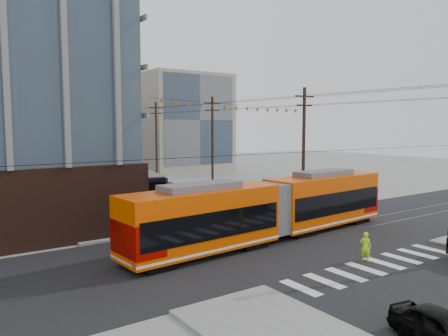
# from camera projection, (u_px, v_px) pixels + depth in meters

# --- Properties ---
(ground) EXTENTS (160.00, 160.00, 0.00)m
(ground) POSITION_uv_depth(u_px,v_px,m) (332.00, 253.00, 26.08)
(ground) COLOR slate
(bg_bldg_ne_near) EXTENTS (14.00, 14.00, 16.00)m
(bg_bldg_ne_near) POSITION_uv_depth(u_px,v_px,m) (178.00, 123.00, 73.64)
(bg_bldg_ne_near) COLOR gray
(bg_bldg_ne_near) RESTS_ON ground
(bg_bldg_ne_far) EXTENTS (16.00, 16.00, 14.00)m
(bg_bldg_ne_far) POSITION_uv_depth(u_px,v_px,m) (140.00, 129.00, 91.22)
(bg_bldg_ne_far) COLOR #8C99A5
(bg_bldg_ne_far) RESTS_ON ground
(utility_pole_far) EXTENTS (0.30, 0.30, 11.00)m
(utility_pole_far) POSITION_uv_depth(u_px,v_px,m) (118.00, 138.00, 76.16)
(utility_pole_far) COLOR black
(utility_pole_far) RESTS_ON ground
(streetcar) EXTENTS (21.49, 4.65, 4.11)m
(streetcar) POSITION_uv_depth(u_px,v_px,m) (270.00, 209.00, 29.01)
(streetcar) COLOR #D24300
(streetcar) RESTS_ON ground
(city_bus) EXTENTS (5.18, 12.37, 3.42)m
(city_bus) POSITION_uv_depth(u_px,v_px,m) (139.00, 187.00, 41.77)
(city_bus) COLOR #231837
(city_bus) RESTS_ON ground
(black_sedan) EXTENTS (2.14, 4.11, 1.34)m
(black_sedan) POSITION_uv_depth(u_px,v_px,m) (444.00, 330.00, 14.82)
(black_sedan) COLOR black
(black_sedan) RESTS_ON ground
(parked_car_silver) EXTENTS (3.17, 5.07, 1.58)m
(parked_car_silver) POSITION_uv_depth(u_px,v_px,m) (169.00, 218.00, 32.19)
(parked_car_silver) COLOR #B7BDC5
(parked_car_silver) RESTS_ON ground
(parked_car_white) EXTENTS (3.76, 5.31, 1.43)m
(parked_car_white) POSITION_uv_depth(u_px,v_px,m) (120.00, 200.00, 40.28)
(parked_car_white) COLOR beige
(parked_car_white) RESTS_ON ground
(parked_car_grey) EXTENTS (2.22, 4.64, 1.28)m
(parked_car_grey) POSITION_uv_depth(u_px,v_px,m) (102.00, 197.00, 42.38)
(parked_car_grey) COLOR #5C5D5F
(parked_car_grey) RESTS_ON ground
(pedestrian) EXTENTS (0.61, 0.72, 1.67)m
(pedestrian) POSITION_uv_depth(u_px,v_px,m) (365.00, 247.00, 24.46)
(pedestrian) COLOR #BCF51C
(pedestrian) RESTS_ON ground
(jersey_barrier) EXTENTS (1.05, 4.46, 0.89)m
(jersey_barrier) POSITION_uv_depth(u_px,v_px,m) (277.00, 199.00, 42.47)
(jersey_barrier) COLOR gray
(jersey_barrier) RESTS_ON ground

